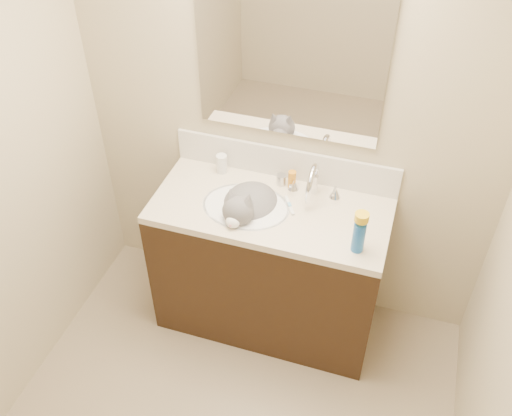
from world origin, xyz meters
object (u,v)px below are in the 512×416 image
Objects in this scene: pill_bottle at (222,164)px; spray_can at (359,237)px; faucet at (313,184)px; basin at (246,216)px; silver_jar at (281,180)px; amber_bottle at (292,180)px; vanity_cabinet at (269,269)px; cat at (249,208)px.

pill_bottle is 0.67× the size of spray_can.
spray_can is (0.29, -0.30, -0.01)m from faucet.
faucet is (0.30, 0.17, 0.16)m from basin.
amber_bottle is (0.06, -0.01, 0.02)m from silver_jar.
amber_bottle reaches higher than silver_jar.
vanity_cabinet is at bearing -90.03° from silver_jar.
silver_jar is at bearing 61.99° from basin.
faucet reaches higher than cat.
vanity_cabinet is 0.58m from faucet.
cat is 7.29× the size of silver_jar.
silver_jar is 0.57× the size of amber_bottle.
faucet is at bearing 29.12° from basin.
spray_can is at bearing -9.77° from cat.
faucet is at bearing 133.45° from spray_can.
cat reaches higher than vanity_cabinet.
vanity_cabinet is at bearing 14.04° from basin.
basin is 0.38m from faucet.
cat is at bearing -131.31° from amber_bottle.
silver_jar is 0.07m from amber_bottle.
vanity_cabinet is at bearing 11.11° from cat.
pill_bottle reaches higher than amber_bottle.
spray_can is at bearing -46.55° from faucet.
basin is at bearing -47.31° from pill_bottle.
spray_can reaches higher than vanity_cabinet.
basin is at bearing -165.96° from vanity_cabinet.
pill_bottle is 1.03× the size of amber_bottle.
vanity_cabinet is at bearing -31.11° from pill_bottle.
pill_bottle is at bearing 132.69° from basin.
cat reaches higher than spray_can.
vanity_cabinet is 11.30× the size of pill_bottle.
silver_jar is 0.59m from spray_can.
vanity_cabinet is 7.57× the size of spray_can.
amber_bottle is at bearing 49.89° from basin.
pill_bottle reaches higher than vanity_cabinet.
basin is 1.61× the size of faucet.
faucet reaches higher than basin.
silver_jar is (0.11, 0.21, 0.06)m from cat.
vanity_cabinet is 0.54m from amber_bottle.
faucet is at bearing 32.02° from cat.
cat is 0.32m from pill_bottle.
faucet is at bearing -18.06° from silver_jar.
basin is 4.24× the size of pill_bottle.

